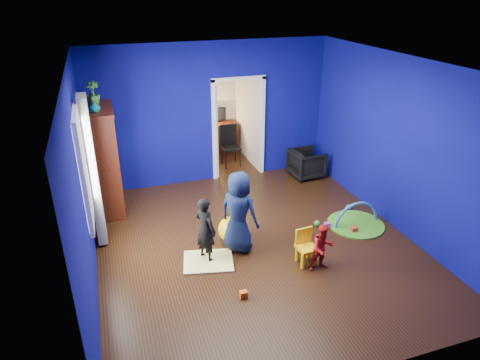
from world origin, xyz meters
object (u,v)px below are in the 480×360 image
object	(u,v)px
toddler_red	(323,248)
kid_chair	(307,249)
play_mat	(356,224)
hopper_ball	(231,229)
child_navy	(239,212)
vase	(94,107)
folding_chair	(231,147)
armchair	(307,163)
tv_armoire	(103,161)
study_desk	(220,138)
crt_tv	(105,158)
child_black	(206,229)

from	to	relation	value
toddler_red	kid_chair	world-z (taller)	toddler_red
kid_chair	play_mat	world-z (taller)	kid_chair
hopper_ball	kid_chair	world-z (taller)	kid_chair
toddler_red	play_mat	xyz separation A→B (m)	(1.20, 0.94, -0.36)
child_navy	hopper_ball	xyz separation A→B (m)	(-0.05, 0.25, -0.45)
vase	toddler_red	bearing A→B (deg)	-42.22
kid_chair	folding_chair	distance (m)	4.02
armchair	play_mat	distance (m)	2.20
armchair	toddler_red	xyz separation A→B (m)	(-1.29, -3.11, 0.06)
tv_armoire	study_desk	xyz separation A→B (m)	(2.82, 2.22, -0.60)
kid_chair	armchair	bearing A→B (deg)	58.56
armchair	crt_tv	world-z (taller)	crt_tv
folding_chair	armchair	bearing A→B (deg)	-38.24
hopper_ball	folding_chair	world-z (taller)	folding_chair
vase	play_mat	xyz separation A→B (m)	(4.12, -1.71, -2.04)
tv_armoire	play_mat	xyz separation A→B (m)	(4.12, -2.01, -0.97)
armchair	child_black	bearing A→B (deg)	125.12
toddler_red	tv_armoire	bearing A→B (deg)	136.28
kid_chair	crt_tv	bearing A→B (deg)	129.69
tv_armoire	child_navy	bearing A→B (deg)	-46.77
toddler_red	folding_chair	xyz separation A→B (m)	(-0.10, 4.21, 0.09)
child_black	kid_chair	distance (m)	1.56
child_black	study_desk	xyz separation A→B (m)	(1.46, 4.39, -0.15)
child_black	toddler_red	bearing A→B (deg)	-145.98
vase	kid_chair	world-z (taller)	vase
child_navy	crt_tv	world-z (taller)	child_navy
kid_chair	folding_chair	size ratio (longest dim) A/B	0.54
crt_tv	kid_chair	size ratio (longest dim) A/B	1.40
toddler_red	play_mat	distance (m)	1.56
armchair	kid_chair	xyz separation A→B (m)	(-1.44, -2.91, -0.06)
toddler_red	folding_chair	world-z (taller)	folding_chair
toddler_red	child_black	bearing A→B (deg)	154.81
tv_armoire	toddler_red	bearing A→B (deg)	-45.29
vase	armchair	bearing A→B (deg)	6.26
child_navy	kid_chair	world-z (taller)	child_navy
toddler_red	armchair	bearing A→B (deg)	69.03
study_desk	hopper_ball	bearing A→B (deg)	-103.27
hopper_ball	kid_chair	size ratio (longest dim) A/B	0.86
folding_chair	study_desk	bearing A→B (deg)	90.00
crt_tv	hopper_ball	size ratio (longest dim) A/B	1.63
child_black	play_mat	world-z (taller)	child_black
crt_tv	folding_chair	xyz separation A→B (m)	(2.78, 1.26, -0.56)
tv_armoire	child_black	bearing A→B (deg)	-57.89
hopper_ball	study_desk	xyz separation A→B (m)	(0.95, 4.02, 0.16)
armchair	kid_chair	size ratio (longest dim) A/B	1.35
vase	hopper_ball	world-z (taller)	vase
armchair	hopper_ball	size ratio (longest dim) A/B	1.57
child_navy	crt_tv	distance (m)	2.80
child_navy	child_black	bearing A→B (deg)	60.43
armchair	child_black	world-z (taller)	child_black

